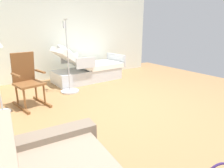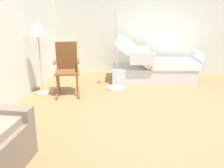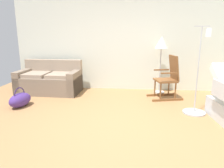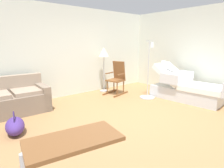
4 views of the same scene
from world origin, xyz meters
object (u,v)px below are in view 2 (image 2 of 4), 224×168
(hospital_bed, at_px, (153,68))
(rocking_chair, at_px, (67,69))
(floor_lamp, at_px, (38,33))
(iv_pole, at_px, (116,77))

(hospital_bed, xyz_separation_m, rocking_chair, (-1.13, 1.80, 0.19))
(hospital_bed, height_order, floor_lamp, floor_lamp)
(rocking_chair, xyz_separation_m, floor_lamp, (-0.14, 0.50, 0.72))
(rocking_chair, xyz_separation_m, iv_pole, (0.38, -0.97, -0.25))
(hospital_bed, bearing_deg, rocking_chair, 122.01)
(hospital_bed, distance_m, rocking_chair, 2.14)
(floor_lamp, distance_m, iv_pole, 1.84)
(hospital_bed, relative_size, rocking_chair, 2.03)
(floor_lamp, relative_size, iv_pole, 0.88)
(rocking_chair, height_order, floor_lamp, floor_lamp)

